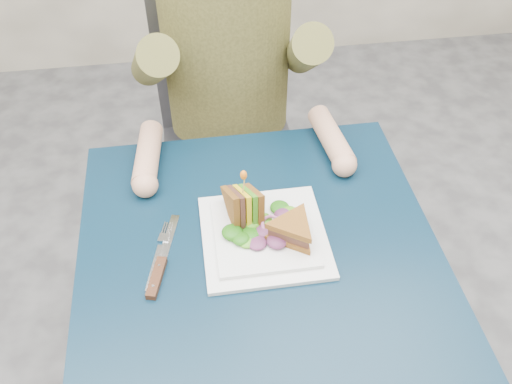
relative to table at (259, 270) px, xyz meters
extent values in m
cube|color=black|center=(0.00, 0.00, 0.06)|extent=(0.75, 0.75, 0.03)
cylinder|color=#595B5E|center=(-0.32, 0.32, -0.30)|extent=(0.04, 0.04, 0.70)
cylinder|color=#595B5E|center=(0.32, 0.32, -0.30)|extent=(0.04, 0.04, 0.70)
cube|color=#47474C|center=(0.00, 0.61, -0.20)|extent=(0.42, 0.40, 0.04)
cube|color=#47474C|center=(0.00, 0.79, 0.05)|extent=(0.42, 0.03, 0.46)
cylinder|color=#47474C|center=(-0.18, 0.44, -0.44)|extent=(0.02, 0.02, 0.43)
cylinder|color=#47474C|center=(0.18, 0.44, -0.44)|extent=(0.02, 0.02, 0.43)
cylinder|color=#47474C|center=(-0.18, 0.78, -0.44)|extent=(0.02, 0.02, 0.43)
cylinder|color=#47474C|center=(0.18, 0.78, -0.44)|extent=(0.02, 0.02, 0.43)
cylinder|color=#4B4822|center=(0.00, 0.59, 0.22)|extent=(0.34, 0.34, 0.52)
cylinder|color=brown|center=(-0.20, 0.50, 0.23)|extent=(0.15, 0.39, 0.31)
cylinder|color=tan|center=(-0.23, 0.30, 0.11)|extent=(0.08, 0.20, 0.06)
sphere|color=tan|center=(-0.23, 0.20, 0.11)|extent=(0.06, 0.06, 0.06)
cylinder|color=brown|center=(0.20, 0.50, 0.23)|extent=(0.15, 0.39, 0.31)
cylinder|color=tan|center=(0.23, 0.30, 0.11)|extent=(0.08, 0.20, 0.06)
sphere|color=tan|center=(0.23, 0.20, 0.11)|extent=(0.06, 0.06, 0.06)
cube|color=white|center=(0.01, 0.02, 0.08)|extent=(0.26, 0.26, 0.01)
cube|color=white|center=(0.01, 0.02, 0.09)|extent=(0.21, 0.21, 0.01)
cube|color=silver|center=(-0.22, -0.02, 0.08)|extent=(0.04, 0.12, 0.00)
cube|color=silver|center=(-0.20, 0.05, 0.08)|extent=(0.03, 0.03, 0.00)
cube|color=silver|center=(-0.20, 0.08, 0.08)|extent=(0.01, 0.03, 0.00)
cube|color=silver|center=(-0.19, 0.08, 0.08)|extent=(0.01, 0.03, 0.00)
cube|color=silver|center=(-0.19, 0.08, 0.08)|extent=(0.01, 0.03, 0.00)
cube|color=silver|center=(-0.18, 0.08, 0.08)|extent=(0.01, 0.03, 0.00)
cube|color=silver|center=(-0.19, 0.05, 0.08)|extent=(0.05, 0.14, 0.00)
cube|color=black|center=(-0.21, -0.05, 0.09)|extent=(0.04, 0.10, 0.01)
cylinder|color=silver|center=(-0.21, -0.03, 0.09)|extent=(0.01, 0.01, 0.00)
cylinder|color=silver|center=(-0.22, -0.08, 0.09)|extent=(0.01, 0.01, 0.00)
cylinder|color=tan|center=(-0.02, 0.07, 0.20)|extent=(0.01, 0.01, 0.06)
ellipsoid|color=orange|center=(-0.02, 0.07, 0.23)|extent=(0.01, 0.01, 0.02)
torus|color=#9E4C7A|center=(0.03, 0.03, 0.11)|extent=(0.04, 0.04, 0.02)
camera|label=1|loc=(-0.11, -0.71, 0.96)|focal=38.00mm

